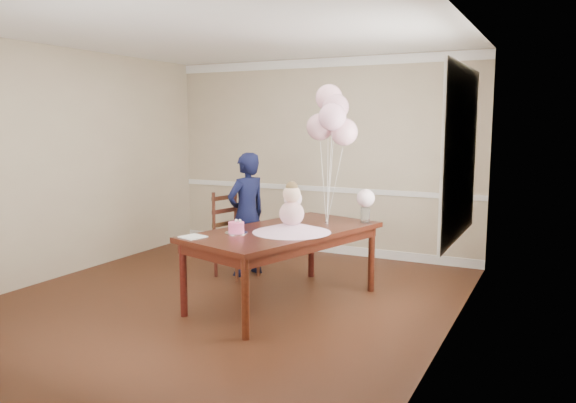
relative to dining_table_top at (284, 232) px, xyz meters
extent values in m
cube|color=black|center=(-0.58, -0.22, -0.74)|extent=(4.50, 5.00, 0.00)
cube|color=white|center=(-0.58, -0.22, 1.96)|extent=(4.50, 5.00, 0.02)
cube|color=tan|center=(-0.58, 2.28, 0.61)|extent=(4.50, 0.02, 2.70)
cube|color=tan|center=(-2.83, -0.22, 0.61)|extent=(0.02, 5.00, 2.70)
cube|color=tan|center=(1.67, -0.22, 0.61)|extent=(0.02, 5.00, 2.70)
cube|color=white|center=(-0.58, 2.27, 0.16)|extent=(4.50, 0.02, 0.07)
cube|color=white|center=(-0.58, 2.27, 1.89)|extent=(4.50, 0.02, 0.12)
cube|color=white|center=(-0.58, 2.27, -0.68)|extent=(4.50, 0.02, 0.12)
cube|color=white|center=(1.64, 0.28, 0.81)|extent=(0.02, 1.66, 1.56)
cube|color=white|center=(1.63, 0.28, 0.81)|extent=(0.01, 1.50, 1.40)
cube|color=black|center=(0.00, 0.00, 0.00)|extent=(1.54, 2.24, 0.05)
cube|color=black|center=(0.00, 0.00, -0.08)|extent=(1.41, 2.11, 0.10)
cylinder|color=black|center=(-0.67, -0.78, -0.38)|extent=(0.09, 0.09, 0.71)
cylinder|color=black|center=(0.15, -1.02, -0.38)|extent=(0.09, 0.09, 0.71)
cylinder|color=black|center=(-0.15, 1.02, -0.38)|extent=(0.09, 0.09, 0.71)
cylinder|color=black|center=(0.67, 0.78, -0.38)|extent=(0.09, 0.09, 0.71)
cone|color=#D79FC2|center=(0.13, -0.09, 0.08)|extent=(0.96, 0.96, 0.10)
sphere|color=pink|center=(0.13, -0.09, 0.21)|extent=(0.24, 0.24, 0.24)
sphere|color=beige|center=(0.13, -0.09, 0.40)|extent=(0.17, 0.17, 0.17)
sphere|color=brown|center=(0.13, -0.09, 0.46)|extent=(0.12, 0.12, 0.12)
cylinder|color=silver|center=(-0.32, -0.38, 0.03)|extent=(0.28, 0.28, 0.01)
cylinder|color=#F14C8A|center=(-0.32, -0.38, 0.08)|extent=(0.19, 0.19, 0.10)
sphere|color=silver|center=(-0.32, -0.38, 0.15)|extent=(0.03, 0.03, 0.03)
sphere|color=white|center=(-0.29, -0.37, 0.15)|extent=(0.03, 0.03, 0.03)
cylinder|color=white|center=(-0.06, 0.34, 0.11)|extent=(0.13, 0.13, 0.16)
sphere|color=silver|center=(-0.06, 0.34, 0.29)|extent=(0.19, 0.19, 0.19)
cylinder|color=white|center=(0.61, 0.72, 0.11)|extent=(0.13, 0.13, 0.16)
sphere|color=silver|center=(0.61, 0.72, 0.29)|extent=(0.19, 0.19, 0.19)
cube|color=silver|center=(-0.58, -0.73, 0.03)|extent=(0.25, 0.25, 0.01)
cylinder|color=silver|center=(0.25, 0.51, 0.04)|extent=(0.05, 0.05, 0.02)
sphere|color=#DB9BA9|center=(0.15, 0.54, 1.04)|extent=(0.28, 0.28, 0.28)
sphere|color=#F7AFCD|center=(0.34, 0.43, 1.14)|extent=(0.28, 0.28, 0.28)
sphere|color=#DB9BB0|center=(0.30, 0.60, 1.25)|extent=(0.28, 0.28, 0.28)
sphere|color=#FAB1C3|center=(0.21, 0.65, 1.35)|extent=(0.28, 0.28, 0.28)
sphere|color=#FFB4C7|center=(0.42, 0.55, 0.99)|extent=(0.28, 0.28, 0.28)
cylinder|color=white|center=(0.20, 0.52, 0.46)|extent=(0.09, 0.03, 0.85)
cylinder|color=white|center=(0.29, 0.47, 0.51)|extent=(0.09, 0.08, 0.95)
cylinder|color=silver|center=(0.28, 0.56, 0.56)|extent=(0.05, 0.09, 1.05)
cylinder|color=silver|center=(0.23, 0.58, 0.62)|extent=(0.05, 0.12, 1.15)
cylinder|color=silver|center=(0.34, 0.53, 0.44)|extent=(0.16, 0.03, 0.79)
cube|color=#3C1510|center=(-0.95, 0.64, -0.29)|extent=(0.53, 0.53, 0.05)
cylinder|color=#3C1510|center=(-1.17, 0.51, -0.52)|extent=(0.05, 0.05, 0.43)
cylinder|color=#3C1B10|center=(-0.82, 0.42, -0.52)|extent=(0.05, 0.05, 0.43)
cylinder|color=#3E1611|center=(-1.08, 0.86, -0.52)|extent=(0.05, 0.05, 0.43)
cylinder|color=#3A1A0F|center=(-0.74, 0.77, -0.52)|extent=(0.05, 0.05, 0.43)
cylinder|color=#35160E|center=(-1.19, 0.51, 0.00)|extent=(0.05, 0.05, 0.56)
cylinder|color=#37160F|center=(-1.10, 0.86, 0.00)|extent=(0.05, 0.05, 0.56)
cube|color=#321C0D|center=(-1.15, 0.69, -0.12)|extent=(0.12, 0.39, 0.05)
cube|color=black|center=(-1.15, 0.69, 0.04)|extent=(0.12, 0.39, 0.05)
cube|color=#381A0F|center=(-1.15, 0.69, 0.20)|extent=(0.12, 0.39, 0.05)
imported|color=black|center=(-0.88, 0.76, 0.00)|extent=(0.53, 0.63, 1.48)
camera|label=1|loc=(2.51, -4.93, 1.09)|focal=35.00mm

